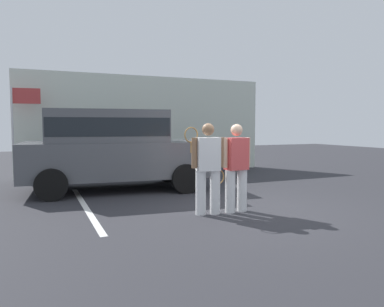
{
  "coord_description": "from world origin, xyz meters",
  "views": [
    {
      "loc": [
        -3.7,
        -6.12,
        1.66
      ],
      "look_at": [
        -0.53,
        1.2,
        1.05
      ],
      "focal_mm": 34.09,
      "sensor_mm": 36.0,
      "label": 1
    }
  ],
  "objects": [
    {
      "name": "potted_plant_by_porch",
      "position": [
        3.04,
        5.19,
        0.38
      ],
      "size": [
        0.52,
        0.52,
        0.69
      ],
      "color": "gray",
      "rests_on": "ground_plane"
    },
    {
      "name": "flag_pole",
      "position": [
        -4.08,
        5.64,
        1.95
      ],
      "size": [
        0.8,
        0.1,
        2.8
      ],
      "color": "silver",
      "rests_on": "ground_plane"
    },
    {
      "name": "parked_suv",
      "position": [
        -1.86,
        3.22,
        1.15
      ],
      "size": [
        4.77,
        2.54,
        2.05
      ],
      "rotation": [
        0.0,
        0.0,
        -0.1
      ],
      "color": "#4C4F54",
      "rests_on": "ground_plane"
    },
    {
      "name": "ground_plane",
      "position": [
        0.0,
        0.0,
        0.0
      ],
      "size": [
        40.0,
        40.0,
        0.0
      ],
      "primitive_type": "plane",
      "color": "#2D2D33"
    },
    {
      "name": "tennis_player_woman",
      "position": [
        -0.17,
        -0.09,
        0.87
      ],
      "size": [
        0.89,
        0.3,
        1.69
      ],
      "rotation": [
        0.0,
        0.0,
        3.23
      ],
      "color": "white",
      "rests_on": "ground_plane"
    },
    {
      "name": "tennis_player_man",
      "position": [
        -0.75,
        -0.05,
        0.89
      ],
      "size": [
        0.76,
        0.32,
        1.7
      ],
      "rotation": [
        0.0,
        0.0,
        3.0
      ],
      "color": "white",
      "rests_on": "ground_plane"
    },
    {
      "name": "house_frontage",
      "position": [
        -0.01,
        6.29,
        1.59
      ],
      "size": [
        8.68,
        0.4,
        3.38
      ],
      "color": "silver",
      "rests_on": "ground_plane"
    },
    {
      "name": "parking_stripe_0",
      "position": [
        -2.79,
        1.5,
        0.0
      ],
      "size": [
        0.12,
        4.4,
        0.01
      ],
      "primitive_type": "cube",
      "color": "silver",
      "rests_on": "ground_plane"
    }
  ]
}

